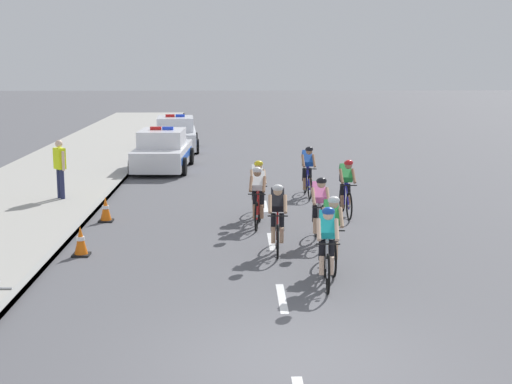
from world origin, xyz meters
TOP-DOWN VIEW (x-y plane):
  - ground_plane at (0.00, 0.00)m, footprint 160.00×160.00m
  - sidewalk_slab at (-6.97, 14.00)m, footprint 4.84×60.00m
  - kerb_edge at (-4.63, 14.00)m, footprint 0.16×60.00m
  - lane_markings_centre at (0.00, 6.82)m, footprint 0.14×17.60m
  - cyclist_lead at (0.85, 3.52)m, footprint 0.44×1.72m
  - cyclist_second at (1.06, 4.53)m, footprint 0.42×1.72m
  - cyclist_third at (0.08, 5.86)m, footprint 0.43×1.72m
  - cyclist_fourth at (1.07, 6.73)m, footprint 0.42×1.72m
  - cyclist_fifth at (-0.26, 8.31)m, footprint 0.45×1.72m
  - cyclist_sixth at (-0.24, 9.40)m, footprint 0.43×1.72m
  - cyclist_seventh at (2.07, 9.47)m, footprint 0.42×1.72m
  - cyclist_eighth at (1.33, 12.29)m, footprint 0.43×1.72m
  - police_car_nearest at (-3.50, 17.66)m, footprint 2.11×4.45m
  - police_car_second at (-3.50, 23.43)m, footprint 2.24×4.52m
  - traffic_cone_near at (-4.10, 8.99)m, footprint 0.36×0.36m
  - traffic_cone_mid at (-4.06, 5.72)m, footprint 0.36×0.36m
  - spectator_closest at (-5.81, 11.52)m, footprint 0.40×0.45m

SIDE VIEW (x-z plane):
  - ground_plane at x=0.00m, z-range 0.00..0.00m
  - lane_markings_centre at x=0.00m, z-range 0.00..0.01m
  - sidewalk_slab at x=-6.97m, z-range 0.00..0.12m
  - kerb_edge at x=-4.63m, z-range 0.00..0.13m
  - traffic_cone_near at x=-4.10m, z-range -0.01..0.63m
  - traffic_cone_mid at x=-4.06m, z-range -0.01..0.63m
  - police_car_nearest at x=-3.50m, z-range -0.12..1.48m
  - police_car_second at x=-3.50m, z-range -0.12..1.48m
  - cyclist_lead at x=0.85m, z-range 0.00..1.57m
  - cyclist_second at x=1.06m, z-range 0.00..1.57m
  - cyclist_third at x=0.08m, z-range 0.00..1.57m
  - cyclist_fourth at x=1.07m, z-range 0.00..1.57m
  - cyclist_fifth at x=-0.26m, z-range 0.00..1.57m
  - cyclist_sixth at x=-0.24m, z-range 0.00..1.57m
  - cyclist_seventh at x=2.07m, z-range 0.00..1.57m
  - cyclist_eighth at x=1.33m, z-range 0.00..1.57m
  - spectator_closest at x=-5.81m, z-range 0.25..1.92m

